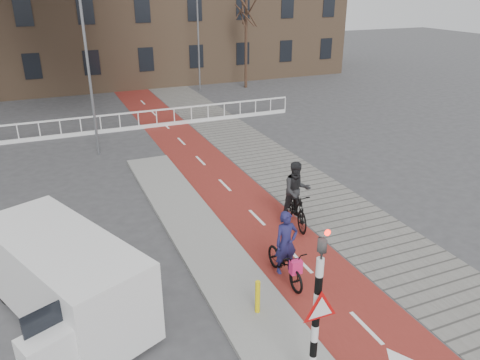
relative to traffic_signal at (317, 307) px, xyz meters
name	(u,v)px	position (x,y,z in m)	size (l,w,h in m)	color
ground	(289,319)	(0.60, 2.02, -1.99)	(120.00, 120.00, 0.00)	#38383A
bike_lane	(208,168)	(2.10, 12.02, -1.98)	(2.50, 60.00, 0.01)	maroon
sidewalk	(266,159)	(4.90, 12.02, -1.98)	(3.00, 60.00, 0.01)	slate
curb_island	(206,243)	(-0.10, 6.02, -1.93)	(1.80, 16.00, 0.12)	gray
traffic_signal	(317,307)	(0.00, 0.00, 0.00)	(0.80, 0.80, 3.68)	black
bollard	(258,297)	(-0.04, 2.42, -1.44)	(0.12, 0.12, 0.86)	yellow
cyclist_near	(286,257)	(1.28, 3.49, -1.31)	(0.68, 1.92, 1.99)	black
cyclist_far	(296,200)	(3.05, 6.09, -1.08)	(1.06, 2.14, 2.19)	black
van	(64,277)	(-4.17, 4.19, -0.89)	(3.73, 5.22, 2.09)	silver
railing	(40,134)	(-4.40, 19.02, -1.68)	(28.00, 0.10, 0.99)	silver
tree_right	(246,43)	(10.39, 26.79, 1.28)	(0.21, 0.21, 6.54)	#321E16
streetlight_near	(89,70)	(-1.98, 15.66, 1.89)	(0.12, 0.12, 7.77)	slate
streetlight_right	(198,41)	(6.79, 27.02, 1.56)	(0.12, 0.12, 7.09)	slate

